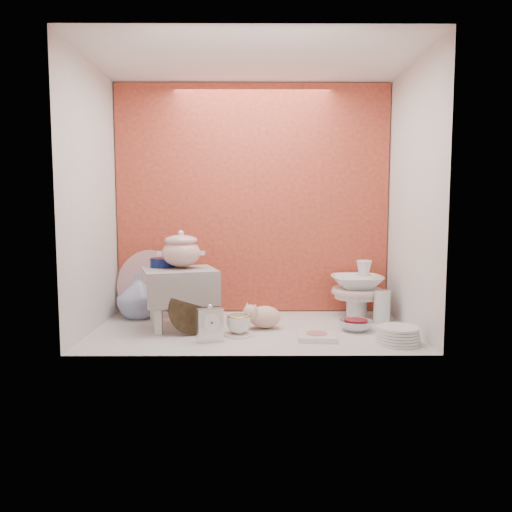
{
  "coord_description": "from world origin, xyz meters",
  "views": [
    {
      "loc": [
        0.01,
        -2.71,
        0.69
      ],
      "look_at": [
        0.02,
        0.02,
        0.42
      ],
      "focal_mm": 33.93,
      "sensor_mm": 36.0,
      "label": 1
    }
  ],
  "objects_px": {
    "gold_rim_teacup": "(239,324)",
    "dinner_plate_stack": "(398,335)",
    "floral_platter": "(148,283)",
    "blue_white_vase": "(139,296)",
    "step_stool": "(180,299)",
    "porcelain_tower": "(357,289)",
    "crystal_bowl": "(356,325)",
    "soup_tureen": "(181,249)",
    "mantel_clock": "(210,323)",
    "plush_pig": "(265,317)"
  },
  "relations": [
    {
      "from": "gold_rim_teacup",
      "to": "dinner_plate_stack",
      "type": "distance_m",
      "value": 0.84
    },
    {
      "from": "floral_platter",
      "to": "blue_white_vase",
      "type": "xyz_separation_m",
      "value": [
        -0.05,
        -0.07,
        -0.07
      ]
    },
    {
      "from": "step_stool",
      "to": "porcelain_tower",
      "type": "height_order",
      "value": "porcelain_tower"
    },
    {
      "from": "porcelain_tower",
      "to": "crystal_bowl",
      "type": "bearing_deg",
      "value": -102.5
    },
    {
      "from": "soup_tureen",
      "to": "porcelain_tower",
      "type": "distance_m",
      "value": 1.12
    },
    {
      "from": "blue_white_vase",
      "to": "crystal_bowl",
      "type": "xyz_separation_m",
      "value": [
        1.31,
        -0.33,
        -0.11
      ]
    },
    {
      "from": "mantel_clock",
      "to": "blue_white_vase",
      "type": "bearing_deg",
      "value": 112.71
    },
    {
      "from": "floral_platter",
      "to": "gold_rim_teacup",
      "type": "height_order",
      "value": "floral_platter"
    },
    {
      "from": "soup_tureen",
      "to": "floral_platter",
      "type": "bearing_deg",
      "value": 131.53
    },
    {
      "from": "step_stool",
      "to": "crystal_bowl",
      "type": "distance_m",
      "value": 1.02
    },
    {
      "from": "mantel_clock",
      "to": "porcelain_tower",
      "type": "height_order",
      "value": "porcelain_tower"
    },
    {
      "from": "mantel_clock",
      "to": "dinner_plate_stack",
      "type": "xyz_separation_m",
      "value": [
        0.96,
        -0.04,
        -0.05
      ]
    },
    {
      "from": "step_stool",
      "to": "soup_tureen",
      "type": "bearing_deg",
      "value": 62.07
    },
    {
      "from": "floral_platter",
      "to": "blue_white_vase",
      "type": "height_order",
      "value": "floral_platter"
    },
    {
      "from": "soup_tureen",
      "to": "gold_rim_teacup",
      "type": "height_order",
      "value": "soup_tureen"
    },
    {
      "from": "floral_platter",
      "to": "blue_white_vase",
      "type": "bearing_deg",
      "value": -123.21
    },
    {
      "from": "floral_platter",
      "to": "dinner_plate_stack",
      "type": "bearing_deg",
      "value": -25.23
    },
    {
      "from": "floral_platter",
      "to": "crystal_bowl",
      "type": "distance_m",
      "value": 1.33
    },
    {
      "from": "gold_rim_teacup",
      "to": "step_stool",
      "type": "bearing_deg",
      "value": 153.94
    },
    {
      "from": "blue_white_vase",
      "to": "porcelain_tower",
      "type": "bearing_deg",
      "value": -0.83
    },
    {
      "from": "soup_tureen",
      "to": "dinner_plate_stack",
      "type": "distance_m",
      "value": 1.28
    },
    {
      "from": "blue_white_vase",
      "to": "step_stool",
      "type": "bearing_deg",
      "value": -40.92
    },
    {
      "from": "mantel_clock",
      "to": "plush_pig",
      "type": "height_order",
      "value": "mantel_clock"
    },
    {
      "from": "dinner_plate_stack",
      "to": "porcelain_tower",
      "type": "distance_m",
      "value": 0.6
    },
    {
      "from": "porcelain_tower",
      "to": "blue_white_vase",
      "type": "bearing_deg",
      "value": 179.17
    },
    {
      "from": "soup_tureen",
      "to": "blue_white_vase",
      "type": "height_order",
      "value": "soup_tureen"
    },
    {
      "from": "step_stool",
      "to": "soup_tureen",
      "type": "distance_m",
      "value": 0.29
    },
    {
      "from": "crystal_bowl",
      "to": "porcelain_tower",
      "type": "distance_m",
      "value": 0.35
    },
    {
      "from": "step_stool",
      "to": "gold_rim_teacup",
      "type": "xyz_separation_m",
      "value": [
        0.34,
        -0.17,
        -0.11
      ]
    },
    {
      "from": "plush_pig",
      "to": "blue_white_vase",
      "type": "bearing_deg",
      "value": 158.88
    },
    {
      "from": "blue_white_vase",
      "to": "floral_platter",
      "type": "bearing_deg",
      "value": 56.79
    },
    {
      "from": "soup_tureen",
      "to": "mantel_clock",
      "type": "distance_m",
      "value": 0.52
    },
    {
      "from": "floral_platter",
      "to": "mantel_clock",
      "type": "distance_m",
      "value": 0.78
    },
    {
      "from": "crystal_bowl",
      "to": "porcelain_tower",
      "type": "xyz_separation_m",
      "value": [
        0.07,
        0.31,
        0.15
      ]
    },
    {
      "from": "step_stool",
      "to": "mantel_clock",
      "type": "distance_m",
      "value": 0.36
    },
    {
      "from": "floral_platter",
      "to": "crystal_bowl",
      "type": "xyz_separation_m",
      "value": [
        1.26,
        -0.4,
        -0.18
      ]
    },
    {
      "from": "soup_tureen",
      "to": "gold_rim_teacup",
      "type": "bearing_deg",
      "value": -31.25
    },
    {
      "from": "step_stool",
      "to": "porcelain_tower",
      "type": "bearing_deg",
      "value": -4.95
    },
    {
      "from": "soup_tureen",
      "to": "plush_pig",
      "type": "height_order",
      "value": "soup_tureen"
    },
    {
      "from": "soup_tureen",
      "to": "step_stool",
      "type": "bearing_deg",
      "value": -100.34
    },
    {
      "from": "gold_rim_teacup",
      "to": "crystal_bowl",
      "type": "xyz_separation_m",
      "value": [
        0.66,
        0.1,
        -0.03
      ]
    },
    {
      "from": "mantel_clock",
      "to": "dinner_plate_stack",
      "type": "distance_m",
      "value": 0.97
    },
    {
      "from": "gold_rim_teacup",
      "to": "dinner_plate_stack",
      "type": "bearing_deg",
      "value": -11.66
    },
    {
      "from": "plush_pig",
      "to": "dinner_plate_stack",
      "type": "bearing_deg",
      "value": -26.75
    },
    {
      "from": "soup_tureen",
      "to": "porcelain_tower",
      "type": "relative_size",
      "value": 0.71
    },
    {
      "from": "step_stool",
      "to": "dinner_plate_stack",
      "type": "bearing_deg",
      "value": -33.75
    },
    {
      "from": "dinner_plate_stack",
      "to": "crystal_bowl",
      "type": "bearing_deg",
      "value": 120.73
    },
    {
      "from": "blue_white_vase",
      "to": "gold_rim_teacup",
      "type": "height_order",
      "value": "blue_white_vase"
    },
    {
      "from": "step_stool",
      "to": "floral_platter",
      "type": "bearing_deg",
      "value": 109.94
    },
    {
      "from": "mantel_clock",
      "to": "gold_rim_teacup",
      "type": "bearing_deg",
      "value": 21.49
    }
  ]
}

